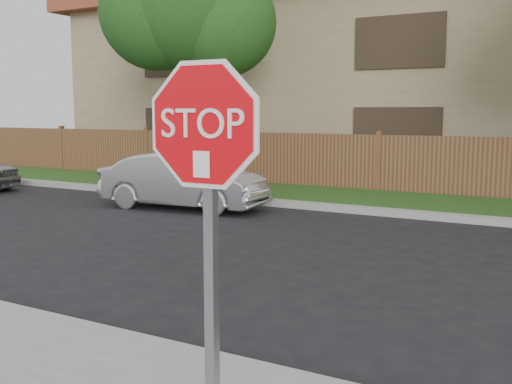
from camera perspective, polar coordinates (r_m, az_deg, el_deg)
The scene contains 3 objects.
tree_left at distance 17.34m, azimuth -6.65°, elevation 17.59°, with size 4.80×3.90×7.78m.
stop_sign at distance 3.42m, azimuth -4.78°, elevation 1.02°, with size 1.01×0.13×2.55m.
sedan_left at distance 13.80m, azimuth -6.91°, elevation 1.05°, with size 1.36×3.89×1.28m, color silver.
Camera 1 is at (1.01, -4.29, 2.22)m, focal length 42.00 mm.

